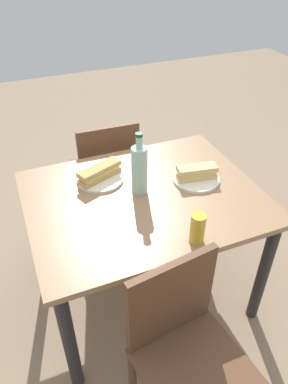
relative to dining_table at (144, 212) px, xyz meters
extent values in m
plane|color=#8C755B|center=(0.00, 0.00, -0.62)|extent=(8.00, 8.00, 0.00)
cube|color=#997251|center=(0.00, 0.00, 0.09)|extent=(1.13, 0.89, 0.03)
cylinder|color=#262628|center=(-0.50, -0.39, -0.27)|extent=(0.06, 0.06, 0.70)
cylinder|color=#262628|center=(0.50, -0.39, -0.27)|extent=(0.06, 0.06, 0.70)
cylinder|color=#262628|center=(-0.50, 0.39, -0.27)|extent=(0.06, 0.06, 0.70)
cylinder|color=#262628|center=(0.50, 0.39, -0.27)|extent=(0.06, 0.06, 0.70)
cube|color=brown|center=(0.00, 0.73, -0.19)|extent=(0.41, 0.41, 0.02)
cube|color=brown|center=(-0.01, 0.54, 0.02)|extent=(0.38, 0.04, 0.40)
cylinder|color=brown|center=(0.19, 0.90, -0.41)|extent=(0.04, 0.04, 0.42)
cylinder|color=brown|center=(-0.17, 0.91, -0.41)|extent=(0.04, 0.04, 0.42)
cylinder|color=brown|center=(0.17, 0.54, -0.41)|extent=(0.04, 0.04, 0.42)
cylinder|color=brown|center=(-0.19, 0.55, -0.41)|extent=(0.04, 0.04, 0.42)
cube|color=brown|center=(-0.09, -0.73, -0.19)|extent=(0.45, 0.45, 0.02)
cube|color=brown|center=(-0.11, -0.54, 0.02)|extent=(0.38, 0.08, 0.40)
cylinder|color=brown|center=(-0.29, -0.57, -0.41)|extent=(0.04, 0.04, 0.42)
cylinder|color=brown|center=(0.07, -0.52, -0.41)|extent=(0.04, 0.04, 0.42)
cylinder|color=silver|center=(-0.16, 0.20, 0.11)|extent=(0.24, 0.24, 0.01)
cube|color=tan|center=(-0.16, 0.20, 0.13)|extent=(0.24, 0.15, 0.02)
cube|color=#DBC66B|center=(-0.16, 0.20, 0.15)|extent=(0.22, 0.14, 0.02)
cube|color=tan|center=(-0.16, 0.20, 0.18)|extent=(0.24, 0.15, 0.02)
cube|color=silver|center=(-0.15, 0.27, 0.12)|extent=(0.09, 0.06, 0.00)
cube|color=#59331E|center=(-0.23, 0.23, 0.12)|extent=(0.08, 0.05, 0.01)
cylinder|color=silver|center=(0.30, 0.02, 0.11)|extent=(0.24, 0.24, 0.01)
cube|color=#DBB77A|center=(0.30, 0.02, 0.13)|extent=(0.21, 0.10, 0.02)
cube|color=#DBC66B|center=(0.30, 0.02, 0.15)|extent=(0.19, 0.09, 0.02)
cube|color=#DBB77A|center=(0.30, 0.02, 0.18)|extent=(0.21, 0.10, 0.02)
cube|color=silver|center=(0.35, 0.06, 0.12)|extent=(0.10, 0.03, 0.00)
cube|color=#59331E|center=(0.26, 0.08, 0.12)|extent=(0.08, 0.02, 0.01)
cylinder|color=#99C6B7|center=(-0.01, 0.04, 0.23)|extent=(0.08, 0.08, 0.24)
cylinder|color=#99C6B7|center=(-0.01, 0.04, 0.38)|extent=(0.03, 0.03, 0.06)
cylinder|color=#19472D|center=(-0.01, 0.04, 0.42)|extent=(0.03, 0.03, 0.02)
cylinder|color=gold|center=(0.08, -0.37, 0.17)|extent=(0.06, 0.06, 0.14)
camera|label=1|loc=(-0.53, -1.30, 1.18)|focal=33.89mm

